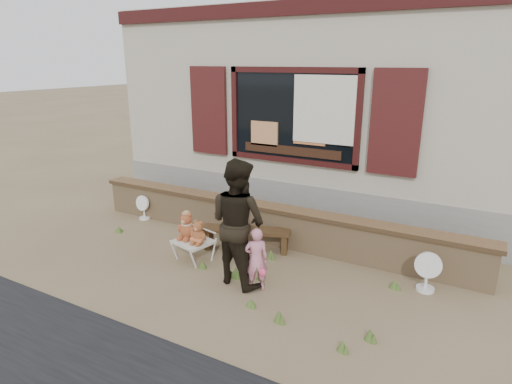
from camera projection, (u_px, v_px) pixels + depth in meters
The scene contains 12 objects.
ground at pixel (237, 264), 6.60m from camera, with size 80.00×80.00×0.00m, color brown.
shopfront at pixel (338, 106), 9.77m from camera, with size 8.04×5.13×4.00m.
brick_wall at pixel (267, 223), 7.33m from camera, with size 7.10×0.36×0.67m.
bench at pixel (246, 234), 7.02m from camera, with size 1.47×0.78×0.37m.
folding_chair at pixel (194, 242), 6.64m from camera, with size 0.63×0.59×0.33m.
teddy_bear_left at pixel (187, 225), 6.66m from camera, with size 0.32×0.28×0.44m, color brown, non-canonical shape.
teddy_bear_right at pixel (199, 232), 6.49m from camera, with size 0.27×0.24×0.38m, color brown, non-canonical shape.
child at pixel (256, 259), 5.74m from camera, with size 0.33×0.21×0.90m, color pink.
adult at pixel (238, 222), 5.84m from camera, with size 0.86×0.67×1.78m, color black.
fan_left at pixel (144, 207), 8.40m from camera, with size 0.30×0.21×0.49m.
fan_right at pixel (427, 271), 5.76m from camera, with size 0.36×0.24×0.57m.
grass_tufts at pixel (261, 280), 5.97m from camera, with size 5.01×1.77×0.16m.
Camera 1 is at (3.12, -5.10, 3.01)m, focal length 30.00 mm.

